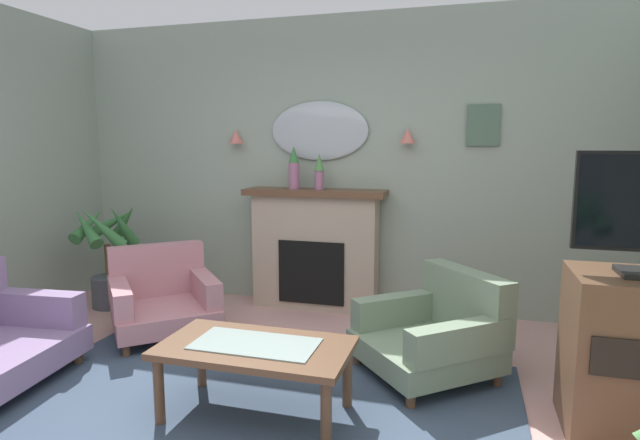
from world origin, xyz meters
name	(u,v)px	position (x,y,z in m)	size (l,w,h in m)	color
wall_back	(339,164)	(0.00, 2.56, 1.39)	(6.45, 0.10, 2.79)	#93A393
patterned_rug	(239,421)	(0.00, 0.20, 0.01)	(3.20, 2.40, 0.01)	#38475B
fireplace	(315,250)	(-0.18, 2.34, 0.57)	(1.36, 0.36, 1.16)	tan
mantel_vase_left	(294,168)	(-0.38, 2.31, 1.36)	(0.10, 0.10, 0.41)	#9E6084
mantel_vase_right	(319,170)	(-0.13, 2.31, 1.34)	(0.10, 0.10, 0.34)	#9E6084
wall_mirror	(319,131)	(-0.18, 2.48, 1.71)	(0.96, 0.06, 0.56)	#B2BCC6
wall_sconce_left	(236,136)	(-1.03, 2.43, 1.66)	(0.14, 0.14, 0.14)	#D17066
wall_sconce_right	(408,136)	(0.67, 2.43, 1.66)	(0.14, 0.14, 0.14)	#D17066
framed_picture	(483,125)	(1.32, 2.49, 1.75)	(0.28, 0.03, 0.36)	#4C6B56
coffee_table	(256,354)	(0.07, 0.29, 0.38)	(1.10, 0.60, 0.45)	brown
armchair_near_fireplace	(436,331)	(1.05, 1.17, 0.31)	(1.14, 1.14, 0.71)	gray
armchair_by_coffee_table	(162,297)	(-1.24, 1.36, 0.31)	(1.14, 1.14, 0.71)	#B77A84
potted_plant_tall_palm	(108,254)	(-2.12, 1.81, 0.53)	(0.63, 0.65, 1.04)	#474C56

